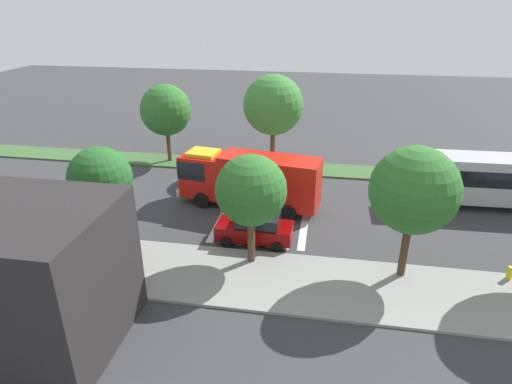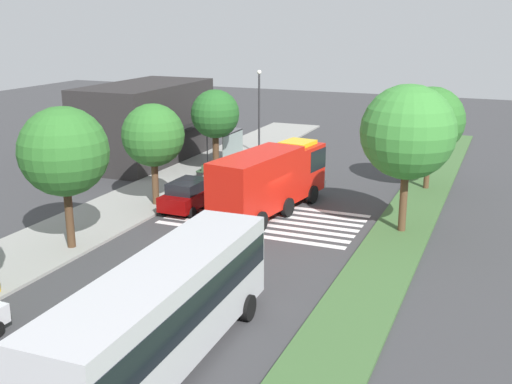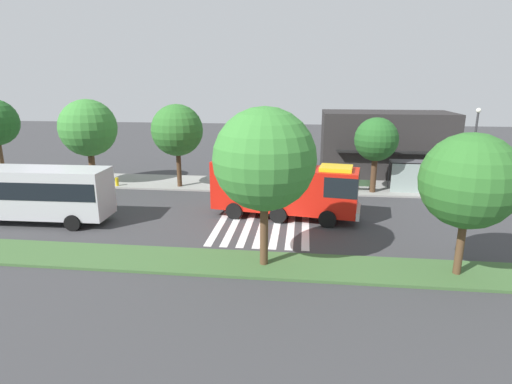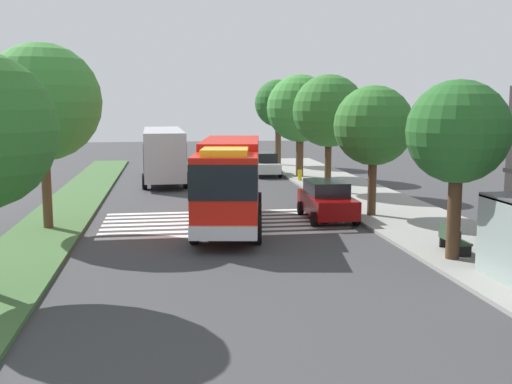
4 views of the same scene
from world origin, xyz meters
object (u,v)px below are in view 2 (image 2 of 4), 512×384
(parked_car_mid, at_px, (189,194))
(bench_near_shelter, at_px, (205,169))
(street_lamp, at_px, (259,106))
(sidewalk_tree_center, at_px, (64,152))
(bus_stop_shelter, at_px, (229,141))
(transit_bus, at_px, (164,308))
(fire_truck, at_px, (272,177))
(sidewalk_tree_far_east, at_px, (215,114))
(sidewalk_tree_east, at_px, (153,136))
(median_tree_far_west, at_px, (408,132))
(median_tree_west, at_px, (431,120))

(parked_car_mid, xyz_separation_m, bench_near_shelter, (7.17, 2.65, -0.32))
(street_lamp, height_order, sidewalk_tree_center, sidewalk_tree_center)
(parked_car_mid, xyz_separation_m, bus_stop_shelter, (11.17, 2.64, 0.97))
(sidewalk_tree_center, bearing_deg, transit_bus, -127.55)
(transit_bus, distance_m, street_lamp, 32.00)
(parked_car_mid, bearing_deg, fire_truck, -71.78)
(sidewalk_tree_far_east, bearing_deg, parked_car_mid, -164.67)
(sidewalk_tree_east, height_order, sidewalk_tree_far_east, sidewalk_tree_east)
(bench_near_shelter, bearing_deg, sidewalk_tree_east, -176.50)
(bench_near_shelter, height_order, median_tree_far_west, median_tree_far_west)
(parked_car_mid, height_order, sidewalk_tree_far_east, sidewalk_tree_far_east)
(transit_bus, height_order, sidewalk_tree_center, sidewalk_tree_center)
(bench_near_shelter, relative_size, median_tree_west, 0.24)
(street_lamp, xyz_separation_m, sidewalk_tree_far_east, (-7.13, 0.40, 0.27))
(bus_stop_shelter, distance_m, sidewalk_tree_center, 19.40)
(parked_car_mid, height_order, sidewalk_tree_center, sidewalk_tree_center)
(parked_car_mid, distance_m, street_lamp, 15.59)
(median_tree_far_west, bearing_deg, median_tree_west, 0.00)
(fire_truck, relative_size, transit_bus, 0.87)
(sidewalk_tree_center, distance_m, median_tree_west, 22.85)
(parked_car_mid, bearing_deg, bus_stop_shelter, 14.07)
(sidewalk_tree_east, bearing_deg, fire_truck, -76.73)
(fire_truck, xyz_separation_m, median_tree_far_west, (-0.82, -7.60, 3.25))
(parked_car_mid, height_order, sidewalk_tree_east, sidewalk_tree_east)
(bus_stop_shelter, xyz_separation_m, sidewalk_tree_east, (-11.33, -0.44, 2.40))
(bus_stop_shelter, relative_size, sidewalk_tree_center, 0.51)
(fire_truck, xyz_separation_m, sidewalk_tree_far_east, (6.56, 6.84, 2.25))
(fire_truck, relative_size, sidewalk_tree_far_east, 1.67)
(fire_truck, distance_m, sidewalk_tree_east, 7.36)
(bus_stop_shelter, xyz_separation_m, median_tree_west, (-1.45, -14.89, 2.70))
(sidewalk_tree_east, relative_size, median_tree_west, 0.91)
(bus_stop_shelter, xyz_separation_m, street_lamp, (3.98, -0.84, 2.20))
(parked_car_mid, xyz_separation_m, sidewalk_tree_far_east, (8.02, 2.20, 3.44))
(fire_truck, height_order, street_lamp, street_lamp)
(sidewalk_tree_east, bearing_deg, median_tree_west, -55.65)
(fire_truck, relative_size, parked_car_mid, 2.24)
(bench_near_shelter, bearing_deg, sidewalk_tree_far_east, -27.82)
(parked_car_mid, xyz_separation_m, median_tree_far_west, (0.64, -12.25, 4.44))
(fire_truck, bearing_deg, street_lamp, 34.09)
(parked_car_mid, bearing_deg, sidewalk_tree_east, 94.77)
(bench_near_shelter, relative_size, median_tree_far_west, 0.21)
(transit_bus, bearing_deg, bus_stop_shelter, -160.57)
(transit_bus, height_order, sidewalk_tree_far_east, sidewalk_tree_far_east)
(street_lamp, distance_m, median_tree_west, 15.07)
(bench_near_shelter, bearing_deg, fire_truck, -128.07)
(fire_truck, xyz_separation_m, sidewalk_tree_east, (-1.61, 6.84, 2.18))
(sidewalk_tree_far_east, distance_m, median_tree_far_west, 16.25)
(sidewalk_tree_center, bearing_deg, street_lamp, -0.99)
(median_tree_far_west, bearing_deg, fire_truck, 83.82)
(bench_near_shelter, bearing_deg, median_tree_west, -80.30)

